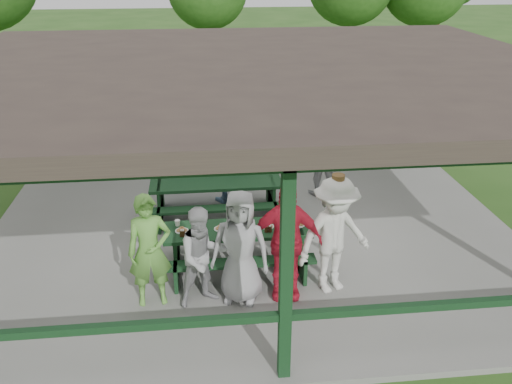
{
  "coord_description": "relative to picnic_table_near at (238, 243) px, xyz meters",
  "views": [
    {
      "loc": [
        -0.93,
        -9.1,
        5.06
      ],
      "look_at": [
        0.03,
        -0.3,
        1.08
      ],
      "focal_mm": 38.0,
      "sensor_mm": 36.0,
      "label": 1
    }
  ],
  "objects": [
    {
      "name": "picnic_table_far",
      "position": [
        -0.27,
        2.0,
        0.01
      ],
      "size": [
        2.6,
        1.39,
        0.75
      ],
      "color": "black",
      "rests_on": "concrete_slab"
    },
    {
      "name": "concrete_slab",
      "position": [
        0.38,
        1.2,
        -0.52
      ],
      "size": [
        10.0,
        8.0,
        0.1
      ],
      "primitive_type": "cube",
      "color": "slate",
      "rests_on": "ground"
    },
    {
      "name": "contestant_red",
      "position": [
        0.66,
        -0.87,
        0.48
      ],
      "size": [
        1.15,
        0.57,
        1.9
      ],
      "primitive_type": "imported",
      "rotation": [
        0.0,
        0.0,
        -0.1
      ],
      "color": "red",
      "rests_on": "concrete_slab"
    },
    {
      "name": "ground",
      "position": [
        0.38,
        1.2,
        -0.57
      ],
      "size": [
        90.0,
        90.0,
        0.0
      ],
      "primitive_type": "plane",
      "color": "#244A17",
      "rests_on": "ground"
    },
    {
      "name": "contestant_grey_mid",
      "position": [
        -0.03,
        -0.89,
        0.43
      ],
      "size": [
        1.0,
        0.79,
        1.8
      ],
      "primitive_type": "imported",
      "rotation": [
        0.0,
        0.0,
        -0.28
      ],
      "color": "gray",
      "rests_on": "concrete_slab"
    },
    {
      "name": "picnic_table_near",
      "position": [
        0.0,
        0.0,
        0.0
      ],
      "size": [
        2.42,
        1.39,
        0.75
      ],
      "color": "black",
      "rests_on": "concrete_slab"
    },
    {
      "name": "spectator_lblue",
      "position": [
        0.06,
        2.76,
        0.38
      ],
      "size": [
        1.64,
        1.09,
        1.69
      ],
      "primitive_type": "imported",
      "rotation": [
        0.0,
        0.0,
        3.56
      ],
      "color": "#87B0D1",
      "rests_on": "concrete_slab"
    },
    {
      "name": "table_setting",
      "position": [
        -0.04,
        0.01,
        0.31
      ],
      "size": [
        2.16,
        0.45,
        0.1
      ],
      "color": "white",
      "rests_on": "picnic_table_near"
    },
    {
      "name": "spectator_grey",
      "position": [
        2.03,
        2.86,
        0.4
      ],
      "size": [
        0.93,
        0.77,
        1.74
      ],
      "primitive_type": "imported",
      "rotation": [
        0.0,
        0.0,
        3.0
      ],
      "color": "#9A9B9D",
      "rests_on": "concrete_slab"
    },
    {
      "name": "spectator_blue",
      "position": [
        -1.08,
        3.34,
        0.44
      ],
      "size": [
        0.73,
        0.54,
        1.83
      ],
      "primitive_type": "imported",
      "rotation": [
        0.0,
        0.0,
        2.98
      ],
      "color": "#3D649F",
      "rests_on": "concrete_slab"
    },
    {
      "name": "contestant_green",
      "position": [
        -1.37,
        -0.84,
        0.42
      ],
      "size": [
        0.7,
        0.51,
        1.78
      ],
      "primitive_type": "imported",
      "rotation": [
        0.0,
        0.0,
        0.13
      ],
      "color": "#5D9D3C",
      "rests_on": "concrete_slab"
    },
    {
      "name": "contestant_grey_left",
      "position": [
        -0.59,
        -0.92,
        0.33
      ],
      "size": [
        0.93,
        0.83,
        1.59
      ],
      "primitive_type": "imported",
      "rotation": [
        0.0,
        0.0,
        0.35
      ],
      "color": "#9B9B9D",
      "rests_on": "concrete_slab"
    },
    {
      "name": "pavilion_structure",
      "position": [
        0.38,
        1.2,
        2.6
      ],
      "size": [
        10.6,
        8.6,
        3.24
      ],
      "color": "black",
      "rests_on": "concrete_slab"
    },
    {
      "name": "farm_trailer",
      "position": [
        -2.74,
        9.67,
        0.04
      ],
      "size": [
        3.54,
        2.1,
        1.23
      ],
      "rotation": [
        0.0,
        0.0,
        0.27
      ],
      "color": "navy",
      "rests_on": "ground"
    },
    {
      "name": "pickup_truck",
      "position": [
        2.2,
        10.31,
        0.17
      ],
      "size": [
        5.74,
        3.7,
        1.47
      ],
      "primitive_type": "imported",
      "rotation": [
        0.0,
        0.0,
        1.31
      ],
      "color": "silver",
      "rests_on": "ground"
    },
    {
      "name": "contestant_white_fedora",
      "position": [
        1.43,
        -0.79,
        0.49
      ],
      "size": [
        1.4,
        1.07,
        1.97
      ],
      "rotation": [
        0.0,
        0.0,
        0.33
      ],
      "color": "silver",
      "rests_on": "concrete_slab"
    }
  ]
}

